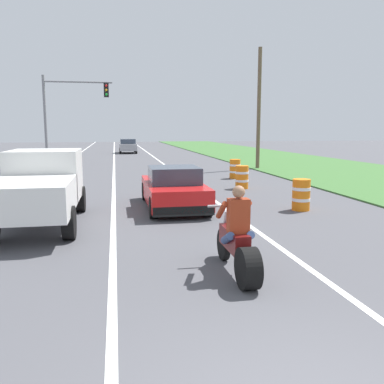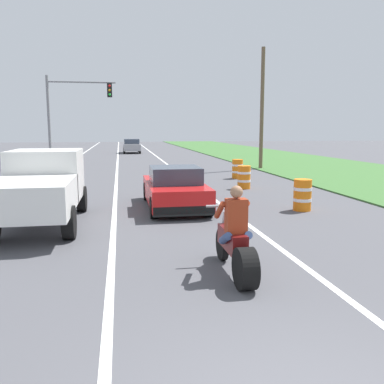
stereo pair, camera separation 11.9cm
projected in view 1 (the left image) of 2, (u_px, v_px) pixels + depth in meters
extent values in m
cube|color=white|center=(45.00, 178.00, 21.80)|extent=(0.14, 120.00, 0.01)
cube|color=white|center=(179.00, 175.00, 23.10)|extent=(0.14, 120.00, 0.01)
cube|color=white|center=(114.00, 177.00, 22.45)|extent=(0.14, 120.00, 0.01)
cube|color=#3D6B33|center=(344.00, 171.00, 24.93)|extent=(10.00, 120.00, 0.06)
cylinder|color=black|center=(248.00, 268.00, 6.67)|extent=(0.28, 0.69, 0.69)
cylinder|color=black|center=(224.00, 244.00, 8.18)|extent=(0.12, 0.63, 0.63)
cube|color=#590F0F|center=(234.00, 239.00, 7.43)|extent=(0.28, 1.10, 0.36)
cylinder|color=#B2B2B7|center=(225.00, 227.00, 8.05)|extent=(0.08, 0.36, 0.73)
cylinder|color=#A5A5AA|center=(225.00, 206.00, 7.96)|extent=(0.70, 0.05, 0.05)
cube|color=#993319|center=(238.00, 216.00, 7.13)|extent=(0.36, 0.24, 0.60)
sphere|color=#9E7051|center=(239.00, 192.00, 7.07)|extent=(0.22, 0.22, 0.22)
cylinder|color=#384C7A|center=(227.00, 238.00, 7.19)|extent=(0.14, 0.47, 0.32)
cylinder|color=#993319|center=(222.00, 210.00, 7.38)|extent=(0.10, 0.51, 0.40)
cylinder|color=#384C7A|center=(247.00, 237.00, 7.26)|extent=(0.14, 0.47, 0.32)
cylinder|color=#993319|center=(245.00, 209.00, 7.46)|extent=(0.10, 0.51, 0.40)
cube|color=red|center=(173.00, 192.00, 13.59)|extent=(1.80, 4.30, 0.64)
cube|color=#333D4C|center=(174.00, 175.00, 13.31)|extent=(1.56, 1.70, 0.52)
cube|color=black|center=(183.00, 211.00, 11.64)|extent=(1.76, 0.20, 0.28)
cylinder|color=black|center=(146.00, 191.00, 15.03)|extent=(0.24, 0.64, 0.64)
cylinder|color=black|center=(189.00, 190.00, 15.32)|extent=(0.24, 0.64, 0.64)
cylinder|color=black|center=(154.00, 208.00, 11.92)|extent=(0.24, 0.64, 0.64)
cylinder|color=black|center=(208.00, 206.00, 12.21)|extent=(0.24, 0.64, 0.64)
cube|color=silver|center=(46.00, 174.00, 11.85)|extent=(1.90, 2.10, 1.40)
cube|color=#333D4C|center=(47.00, 160.00, 12.13)|extent=(1.67, 0.29, 0.57)
cube|color=silver|center=(31.00, 197.00, 9.71)|extent=(1.90, 2.70, 0.80)
cylinder|color=black|center=(22.00, 201.00, 12.61)|extent=(0.28, 0.80, 0.80)
cylinder|color=black|center=(80.00, 199.00, 12.92)|extent=(0.28, 0.80, 0.80)
cylinder|color=black|center=(69.00, 223.00, 9.67)|extent=(0.28, 0.80, 0.80)
cylinder|color=gray|center=(45.00, 122.00, 26.89)|extent=(0.18, 0.18, 6.00)
cylinder|color=gray|center=(78.00, 82.00, 26.89)|extent=(4.36, 0.12, 0.12)
cube|color=black|center=(106.00, 90.00, 27.29)|extent=(0.32, 0.24, 0.90)
sphere|color=red|center=(106.00, 86.00, 27.11)|extent=(0.16, 0.16, 0.16)
sphere|color=orange|center=(106.00, 90.00, 27.15)|extent=(0.16, 0.16, 0.16)
sphere|color=green|center=(106.00, 94.00, 27.20)|extent=(0.16, 0.16, 0.16)
cylinder|color=brown|center=(259.00, 109.00, 26.25)|extent=(0.24, 0.24, 7.62)
cylinder|color=orange|center=(301.00, 195.00, 13.12)|extent=(0.56, 0.56, 1.00)
cylinder|color=white|center=(301.00, 189.00, 13.09)|extent=(0.58, 0.58, 0.10)
cylinder|color=white|center=(301.00, 199.00, 13.15)|extent=(0.58, 0.58, 0.10)
cylinder|color=orange|center=(242.00, 177.00, 17.88)|extent=(0.56, 0.56, 1.00)
cylinder|color=white|center=(242.00, 173.00, 17.85)|extent=(0.58, 0.58, 0.10)
cylinder|color=white|center=(242.00, 181.00, 17.91)|extent=(0.58, 0.58, 0.10)
cylinder|color=orange|center=(235.00, 169.00, 21.57)|extent=(0.56, 0.56, 1.00)
cylinder|color=white|center=(235.00, 165.00, 21.54)|extent=(0.58, 0.58, 0.10)
cylinder|color=white|center=(235.00, 172.00, 21.59)|extent=(0.58, 0.58, 0.10)
cube|color=#99999E|center=(128.00, 147.00, 44.05)|extent=(1.76, 4.00, 0.70)
cube|color=#333D4C|center=(128.00, 141.00, 43.76)|extent=(1.56, 2.00, 0.50)
cylinder|color=black|center=(120.00, 150.00, 45.31)|extent=(0.20, 0.60, 0.60)
cylinder|color=black|center=(135.00, 150.00, 45.60)|extent=(0.20, 0.60, 0.60)
cylinder|color=black|center=(121.00, 151.00, 42.59)|extent=(0.20, 0.60, 0.60)
cylinder|color=black|center=(136.00, 151.00, 42.88)|extent=(0.20, 0.60, 0.60)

